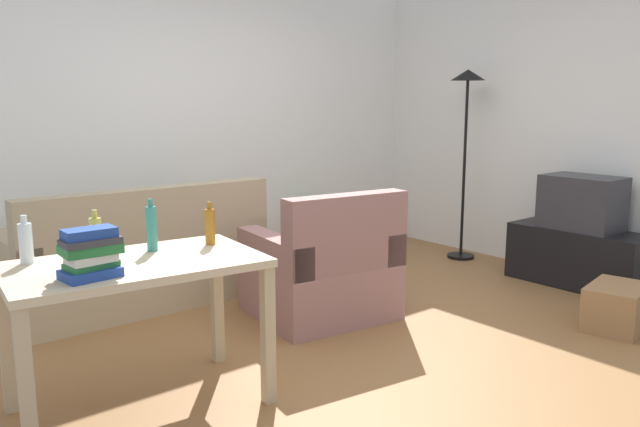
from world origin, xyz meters
name	(u,v)px	position (x,y,z in m)	size (l,w,h in m)	color
ground_plane	(357,341)	(0.00, 0.00, -0.01)	(5.20, 4.40, 0.02)	olive
wall_rear	(188,121)	(0.00, 2.20, 1.35)	(5.20, 0.10, 2.70)	white
wall_right	(578,121)	(2.60, 0.00, 1.35)	(0.10, 4.40, 2.70)	silver
couch	(139,265)	(-0.78, 1.59, 0.31)	(1.86, 0.84, 0.92)	tan
tv_stand	(578,257)	(2.25, -0.27, 0.24)	(0.44, 1.10, 0.48)	black
tv	(582,203)	(2.25, -0.27, 0.70)	(0.41, 0.60, 0.44)	#2D2D33
torchiere_lamp	(467,112)	(2.25, 0.93, 1.41)	(0.32, 0.32, 1.81)	black
desk	(136,283)	(-1.45, 0.03, 0.65)	(1.27, 0.82, 0.76)	#C6B28E
potted_plant	(315,223)	(1.19, 1.90, 0.33)	(0.36, 0.36, 0.57)	brown
armchair	(324,273)	(0.12, 0.48, 0.32)	(1.01, 0.96, 0.92)	#996B66
storage_box	(617,307)	(1.50, -0.96, 0.15)	(0.48, 0.34, 0.30)	olive
bottle_clear	(26,243)	(-1.87, 0.32, 0.86)	(0.06, 0.06, 0.23)	silver
bottle_squat	(96,238)	(-1.58, 0.17, 0.87)	(0.06, 0.06, 0.25)	#BCB24C
bottle_tall	(152,228)	(-1.29, 0.17, 0.88)	(0.05, 0.05, 0.27)	teal
bottle_amber	(210,226)	(-0.99, 0.11, 0.86)	(0.06, 0.06, 0.23)	#9E6019
book_stack	(90,254)	(-1.71, -0.12, 0.87)	(0.26, 0.20, 0.22)	navy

